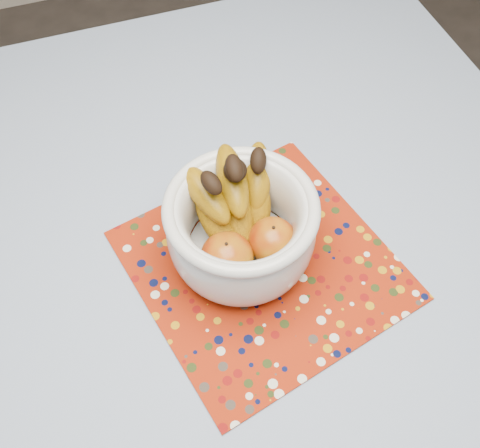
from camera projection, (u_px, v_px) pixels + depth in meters
The scene contains 4 objects.
table at pixel (219, 282), 0.99m from camera, with size 1.20×1.20×0.75m.
tablecloth at pixel (218, 258), 0.93m from camera, with size 1.32×1.32×0.01m, color slate.
placemat at pixel (263, 265), 0.91m from camera, with size 0.39×0.39×0.00m, color maroon.
fruit_bowl at pixel (240, 219), 0.86m from camera, with size 0.24×0.25×0.20m.
Camera 1 is at (-0.12, -0.46, 1.55)m, focal length 42.00 mm.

